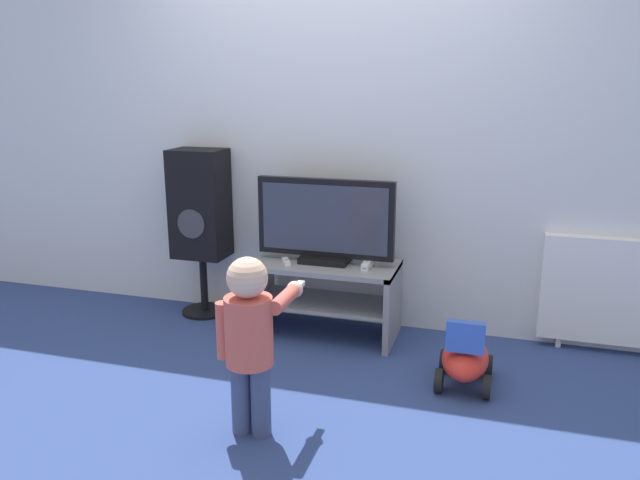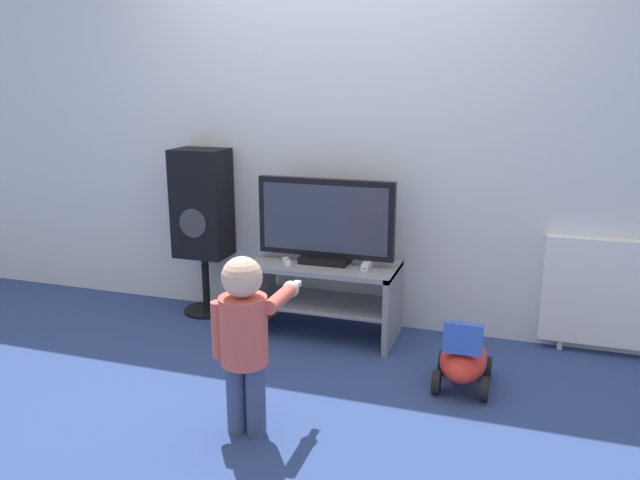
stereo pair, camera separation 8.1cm
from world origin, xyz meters
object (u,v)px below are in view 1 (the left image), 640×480
Objects in this scene: remote_primary at (286,262)px; ride_on_toy at (465,358)px; radiator at (620,292)px; television at (325,222)px; child at (250,332)px; game_console at (367,265)px; speaker_tower at (200,208)px.

ride_on_toy is (1.14, -0.37, -0.33)m from remote_primary.
television is at bearing -173.00° from radiator.
ride_on_toy is 1.09m from radiator.
child is 2.24m from radiator.
game_console is 1.48m from radiator.
game_console is 1.25× the size of remote_primary.
ride_on_toy is at bearing -140.40° from radiator.
television is 0.91m from speaker_tower.
remote_primary is at bearing 161.91° from ride_on_toy.
radiator is (2.64, 0.11, -0.37)m from speaker_tower.
remote_primary is 1.15m from child.
child reaches higher than radiator.
television reaches higher than remote_primary.
radiator is (1.96, 0.31, -0.11)m from remote_primary.
radiator reaches higher than game_console.
remote_primary is 0.15× the size of radiator.
speaker_tower is (-0.92, 1.32, 0.25)m from child.
child is at bearing -140.24° from ride_on_toy.
television is 1.03× the size of child.
speaker_tower reaches higher than television.
child is 0.74× the size of speaker_tower.
ride_on_toy is at bearing -18.09° from remote_primary.
television is 6.70× the size of remote_primary.
speaker_tower is at bearing -177.54° from radiator.
speaker_tower reaches higher than remote_primary.
speaker_tower is (-0.68, 0.19, 0.26)m from remote_primary.
speaker_tower is at bearing 173.73° from television.
speaker_tower reaches higher than child.
game_console is at bearing -6.67° from speaker_tower.
game_console is 1.22m from speaker_tower.
child is (0.01, -1.22, -0.23)m from television.
speaker_tower reaches higher than ride_on_toy.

